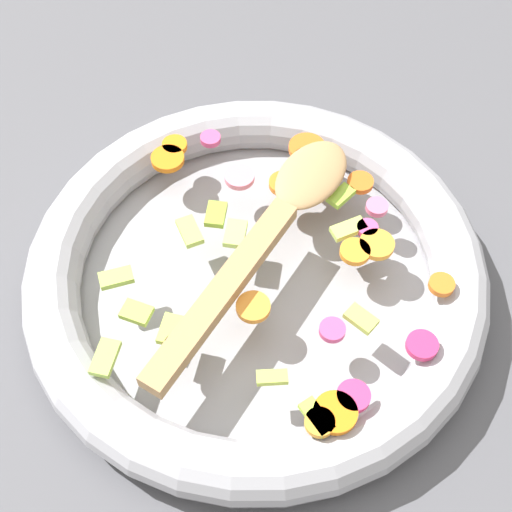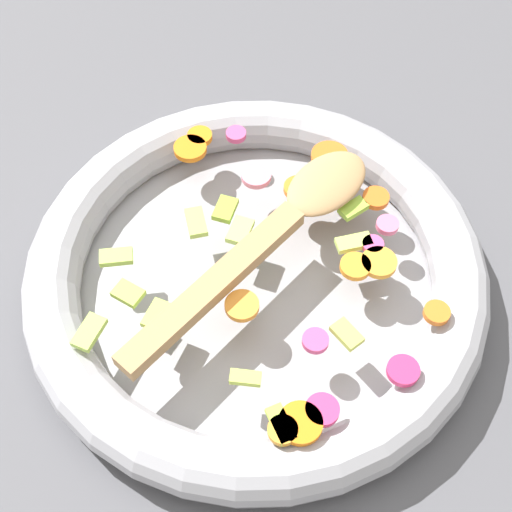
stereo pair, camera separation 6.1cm
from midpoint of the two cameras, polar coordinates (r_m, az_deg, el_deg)
The scene contains 4 objects.
ground_plane at distance 0.66m, azimuth 2.67°, elevation -2.65°, with size 4.00×4.00×0.00m, color #4C4C51.
skillet at distance 0.64m, azimuth 2.75°, elevation -1.61°, with size 0.41×0.41×0.05m.
chopped_vegetables at distance 0.61m, azimuth 5.10°, elevation -0.13°, with size 0.33×0.31×0.01m.
wooden_spoon at distance 0.62m, azimuth 4.53°, elevation 2.01°, with size 0.13×0.29×0.01m.
Camera 2 is at (-0.30, 0.17, 0.56)m, focal length 50.00 mm.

